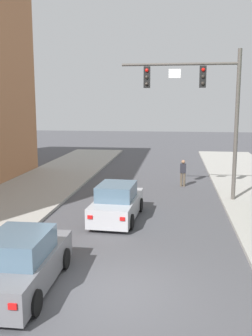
# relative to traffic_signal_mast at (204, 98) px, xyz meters

# --- Properties ---
(ground_plane) EXTENTS (120.00, 120.00, 0.00)m
(ground_plane) POSITION_rel_traffic_signal_mast_xyz_m (-2.97, -9.98, -5.31)
(ground_plane) COLOR #4C4C51
(traffic_signal_mast) EXTENTS (5.88, 0.38, 7.50)m
(traffic_signal_mast) POSITION_rel_traffic_signal_mast_xyz_m (0.00, 0.00, 0.00)
(traffic_signal_mast) COLOR #514C47
(traffic_signal_mast) RESTS_ON sidewalk_right
(car_lead_silver) EXTENTS (2.00, 4.32, 1.60)m
(car_lead_silver) POSITION_rel_traffic_signal_mast_xyz_m (-3.85, -3.66, -4.59)
(car_lead_silver) COLOR #B7B7BC
(car_lead_silver) RESTS_ON ground
(car_following_grey) EXTENTS (1.89, 4.27, 1.60)m
(car_following_grey) POSITION_rel_traffic_signal_mast_xyz_m (-5.46, -10.21, -4.59)
(car_following_grey) COLOR slate
(car_following_grey) RESTS_ON ground
(pedestrian_crossing_road) EXTENTS (0.36, 0.22, 1.64)m
(pedestrian_crossing_road) POSITION_rel_traffic_signal_mast_xyz_m (-0.88, 3.43, -4.40)
(pedestrian_crossing_road) COLOR brown
(pedestrian_crossing_road) RESTS_ON ground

